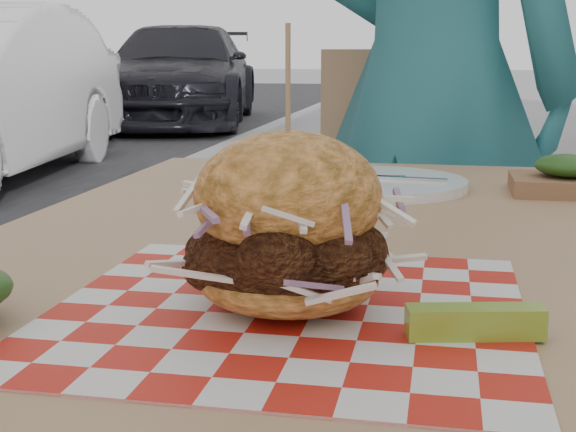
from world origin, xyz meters
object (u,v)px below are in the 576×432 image
patio_table (345,311)px  sandwich (288,233)px  patio_chair (412,226)px  diner (429,85)px  car_dark (180,75)px

patio_table → sandwich: 0.28m
patio_table → patio_chair: patio_chair is taller
diner → sandwich: (-0.08, -1.17, -0.06)m
car_dark → patio_table: size_ratio=3.66×
diner → patio_chair: bearing=-44.0°
diner → patio_table: diner is taller
patio_chair → patio_table: bearing=-72.6°
patio_table → patio_chair: size_ratio=1.26×
diner → car_dark: diner is taller
diner → sandwich: bearing=107.5°
patio_chair → sandwich: 1.26m
car_dark → patio_table: bearing=-80.6°
sandwich → patio_table: bearing=86.2°
diner → patio_table: size_ratio=1.46×
diner → patio_table: (-0.06, -0.93, -0.20)m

